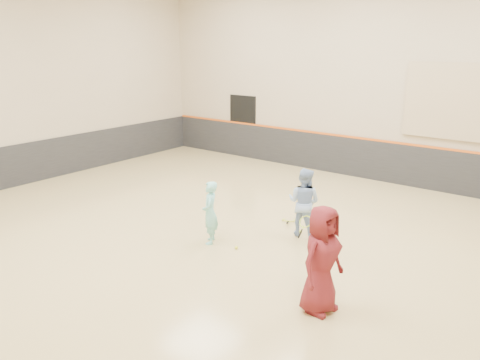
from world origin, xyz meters
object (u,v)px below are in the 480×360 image
Objects in this scene: girl at (210,213)px; young_man at (322,260)px; spare_racket at (289,217)px; instructor at (304,202)px.

young_man reaches higher than girl.
girl is at bearing -107.72° from spare_racket.
instructor is at bearing 104.75° from girl.
young_man is 3.85m from spare_racket.
girl reaches higher than spare_racket.
instructor is 2.96m from young_man.
instructor is 1.07m from spare_racket.
young_man is 2.36× the size of spare_racket.
instructor is 2.05× the size of spare_racket.
instructor is at bearing 42.96° from young_man.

